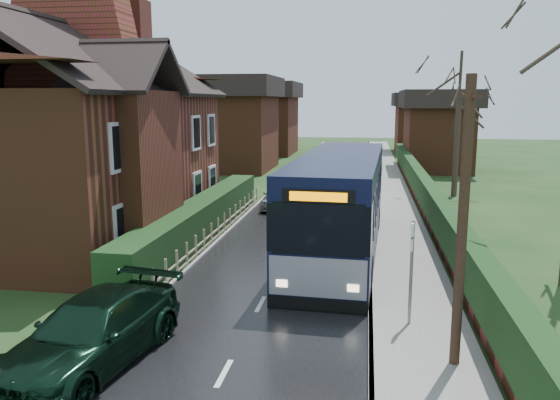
% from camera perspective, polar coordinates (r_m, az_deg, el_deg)
% --- Properties ---
extents(ground, '(140.00, 140.00, 0.00)m').
position_cam_1_polar(ground, '(17.46, -0.77, -8.56)').
color(ground, '#30491F').
rests_on(ground, ground).
extents(road, '(6.00, 100.00, 0.02)m').
position_cam_1_polar(road, '(27.03, 2.84, -1.74)').
color(road, black).
rests_on(road, ground).
extents(pavement, '(2.50, 100.00, 0.14)m').
position_cam_1_polar(pavement, '(26.90, 11.88, -1.87)').
color(pavement, slate).
rests_on(pavement, ground).
extents(kerb_right, '(0.12, 100.00, 0.14)m').
position_cam_1_polar(kerb_right, '(26.87, 9.33, -1.80)').
color(kerb_right, gray).
rests_on(kerb_right, ground).
extents(kerb_left, '(0.12, 100.00, 0.10)m').
position_cam_1_polar(kerb_left, '(27.50, -3.49, -1.44)').
color(kerb_left, gray).
rests_on(kerb_left, ground).
extents(front_hedge, '(1.20, 16.00, 1.60)m').
position_cam_1_polar(front_hedge, '(22.84, -8.31, -2.05)').
color(front_hedge, black).
rests_on(front_hedge, ground).
extents(picket_fence, '(0.10, 16.00, 0.90)m').
position_cam_1_polar(picket_fence, '(22.71, -6.48, -2.98)').
color(picket_fence, gray).
rests_on(picket_fence, ground).
extents(right_wall_hedge, '(0.60, 50.00, 1.80)m').
position_cam_1_polar(right_wall_hedge, '(26.85, 15.26, 0.02)').
color(right_wall_hedge, brown).
rests_on(right_wall_hedge, ground).
extents(brick_house, '(9.30, 14.60, 10.30)m').
position_cam_1_polar(brick_house, '(24.06, -19.84, 6.68)').
color(brick_house, brown).
rests_on(brick_house, ground).
extents(bus, '(3.33, 12.27, 3.69)m').
position_cam_1_polar(bus, '(20.35, 6.25, -0.56)').
color(bus, black).
rests_on(bus, ground).
extents(car_silver, '(1.62, 3.93, 1.33)m').
position_cam_1_polar(car_silver, '(29.07, -0.04, 0.45)').
color(car_silver, '#BCBCC1').
rests_on(car_silver, ground).
extents(car_green, '(2.82, 5.32, 1.47)m').
position_cam_1_polar(car_green, '(12.75, -18.97, -12.94)').
color(car_green, black).
rests_on(car_green, ground).
extents(car_distant, '(1.44, 3.99, 1.31)m').
position_cam_1_polar(car_distant, '(51.62, 5.09, 4.73)').
color(car_distant, black).
rests_on(car_distant, ground).
extents(bus_stop_sign, '(0.14, 0.42, 2.78)m').
position_cam_1_polar(bus_stop_sign, '(13.87, 13.61, -5.95)').
color(bus_stop_sign, slate).
rests_on(bus_stop_sign, ground).
extents(telegraph_pole, '(0.33, 0.77, 6.17)m').
position_cam_1_polar(telegraph_pole, '(11.72, 18.52, -2.66)').
color(telegraph_pole, black).
rests_on(telegraph_pole, ground).
extents(tree_right_far, '(4.64, 4.64, 8.95)m').
position_cam_1_polar(tree_right_far, '(34.03, 18.31, 11.56)').
color(tree_right_far, '#31231D').
rests_on(tree_right_far, ground).
extents(tree_house_side, '(3.91, 3.91, 8.88)m').
position_cam_1_polar(tree_house_side, '(34.78, -19.97, 11.33)').
color(tree_house_side, '#372A20').
rests_on(tree_house_side, ground).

